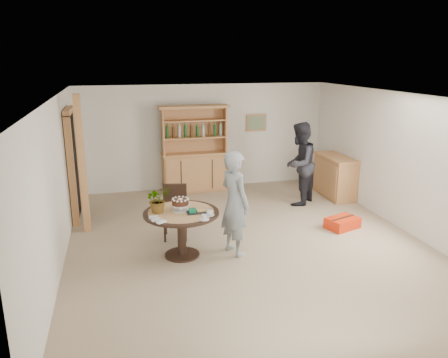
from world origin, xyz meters
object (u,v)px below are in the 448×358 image
at_px(sideboard, 335,176).
at_px(dining_chair, 175,208).
at_px(hutch, 195,162).
at_px(dining_table, 181,221).
at_px(adult_person, 299,164).
at_px(teen_boy, 235,203).
at_px(red_suitcase, 342,223).

relative_size(sideboard, dining_chair, 1.33).
bearing_deg(hutch, dining_table, -103.75).
distance_m(hutch, adult_person, 2.54).
height_order(dining_chair, teen_boy, teen_boy).
bearing_deg(red_suitcase, dining_chair, 153.85).
bearing_deg(sideboard, dining_chair, -159.52).
xyz_separation_m(sideboard, adult_person, (-1.03, -0.30, 0.42)).
bearing_deg(adult_person, dining_table, -10.33).
distance_m(hutch, dining_table, 3.63).
bearing_deg(dining_chair, dining_table, -81.32).
height_order(teen_boy, red_suitcase, teen_boy).
bearing_deg(red_suitcase, adult_person, 79.90).
bearing_deg(dining_chair, hutch, 82.11).
relative_size(dining_table, adult_person, 0.67).
bearing_deg(adult_person, hutch, -82.53).
xyz_separation_m(sideboard, dining_table, (-3.90, -2.28, 0.13)).
bearing_deg(adult_person, dining_chair, -23.00).
xyz_separation_m(teen_boy, red_suitcase, (2.26, 0.54, -0.76)).
height_order(hutch, adult_person, hutch).
bearing_deg(red_suitcase, teen_boy, 174.46).
bearing_deg(teen_boy, adult_person, -64.70).
bearing_deg(teen_boy, sideboard, -72.57).
height_order(dining_table, dining_chair, dining_chair).
distance_m(dining_table, dining_chair, 0.83).
height_order(dining_table, adult_person, adult_person).
xyz_separation_m(sideboard, red_suitcase, (-0.79, -1.84, -0.37)).
bearing_deg(hutch, red_suitcase, -53.91).
bearing_deg(sideboard, adult_person, -163.60).
xyz_separation_m(hutch, red_suitcase, (2.25, -3.08, -0.59)).
bearing_deg(red_suitcase, hutch, 107.09).
xyz_separation_m(hutch, adult_person, (2.01, -1.55, 0.21)).
bearing_deg(adult_person, red_suitcase, 53.99).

